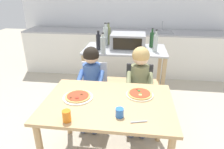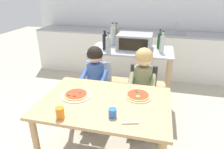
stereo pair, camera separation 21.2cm
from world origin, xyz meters
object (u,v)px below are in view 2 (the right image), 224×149
child_in_blue_striped_shirt (94,77)px  pizza_plate_white (76,95)px  child_in_olive_shirt (142,80)px  pizza_plate_cream (138,95)px  bottle_clear_vinegar (105,41)px  bottle_tall_green_wine (113,36)px  bottle_squat_spirits (160,41)px  bottle_brown_beer (108,45)px  drinking_cup_blue (113,113)px  serving_spoon (131,123)px  kitchen_island_cart (131,68)px  toaster_oven (135,41)px  bottle_slim_sauce (116,35)px  drinking_cup_orange (60,113)px  dining_table (105,110)px  dining_chair_left (97,87)px  bottle_dark_olive_oil (162,44)px  dining_chair_right (142,93)px

child_in_blue_striped_shirt → pizza_plate_white: child_in_blue_striped_shirt is taller
child_in_olive_shirt → pizza_plate_cream: 0.44m
child_in_blue_striped_shirt → bottle_clear_vinegar: bearing=88.0°
bottle_tall_green_wine → bottle_squat_spirits: bearing=-0.7°
bottle_brown_beer → drinking_cup_blue: size_ratio=3.53×
serving_spoon → child_in_blue_striped_shirt: bearing=123.9°
kitchen_island_cart → toaster_oven: size_ratio=2.41×
bottle_squat_spirits → bottle_slim_sauce: bearing=171.9°
bottle_squat_spirits → drinking_cup_orange: size_ratio=2.82×
bottle_squat_spirits → bottle_brown_beer: bearing=-150.5°
dining_table → drinking_cup_blue: drinking_cup_blue is taller
drinking_cup_orange → kitchen_island_cart: bearing=76.5°
bottle_clear_vinegar → dining_table: (0.29, -1.06, -0.40)m
bottle_clear_vinegar → bottle_brown_beer: 0.17m
toaster_oven → drinking_cup_blue: toaster_oven is taller
toaster_oven → dining_chair_left: size_ratio=0.60×
bottle_dark_olive_oil → child_in_olive_shirt: bearing=-112.3°
bottle_squat_spirits → child_in_blue_striped_shirt: bottle_squat_spirits is taller
pizza_plate_cream → serving_spoon: size_ratio=1.97×
dining_chair_left → child_in_olive_shirt: 0.66m
bottle_brown_beer → bottle_dark_olive_oil: (0.69, 0.15, 0.01)m
pizza_plate_cream → pizza_plate_white: bearing=-167.7°
bottle_squat_spirits → bottle_clear_vinegar: (-0.75, -0.23, 0.00)m
bottle_slim_sauce → bottle_dark_olive_oil: bearing=-24.5°
dining_table → drinking_cup_blue: 0.30m
kitchen_island_cart → bottle_tall_green_wine: 0.55m
dining_chair_right → pizza_plate_white: bearing=-131.4°
bottle_dark_olive_oil → drinking_cup_blue: (-0.36, -1.30, -0.27)m
kitchen_island_cart → dining_table: size_ratio=0.95×
bottle_tall_green_wine → dining_chair_right: bearing=-48.3°
dining_chair_left → pizza_plate_white: 0.74m
toaster_oven → bottle_dark_olive_oil: bearing=-17.8°
dining_chair_left → pizza_plate_cream: (0.60, -0.56, 0.26)m
kitchen_island_cart → dining_chair_left: bearing=-130.0°
bottle_dark_olive_oil → dining_table: size_ratio=0.24×
dining_chair_right → pizza_plate_cream: dining_chair_right is taller
pizza_plate_cream → serving_spoon: pizza_plate_cream is taller
bottle_clear_vinegar → dining_table: 1.17m
toaster_oven → pizza_plate_white: 1.27m
bottle_slim_sauce → dining_table: bottle_slim_sauce is taller
dining_table → pizza_plate_white: pizza_plate_white is taller
kitchen_island_cart → bottle_slim_sauce: bottle_slim_sauce is taller
toaster_oven → dining_chair_left: bearing=-131.3°
pizza_plate_white → serving_spoon: pizza_plate_white is taller
dining_chair_left → child_in_olive_shirt: size_ratio=0.75×
pizza_plate_cream → bottle_tall_green_wine: bearing=114.7°
dining_chair_left → kitchen_island_cart: bearing=50.0°
toaster_oven → serving_spoon: (0.18, -1.49, -0.29)m
bottle_squat_spirits → child_in_olive_shirt: size_ratio=0.26×
dining_table → bottle_slim_sauce: bearing=97.9°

